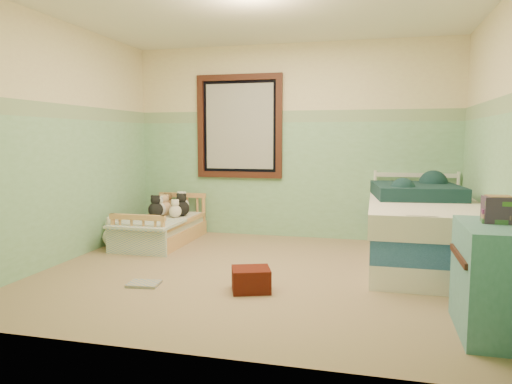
% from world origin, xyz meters
% --- Properties ---
extents(floor, '(4.20, 3.60, 0.02)m').
position_xyz_m(floor, '(0.00, 0.00, -0.01)').
color(floor, '#7D6B54').
rests_on(floor, ground).
extents(ceiling, '(4.20, 3.60, 0.02)m').
position_xyz_m(ceiling, '(0.00, 0.00, 2.51)').
color(ceiling, silver).
rests_on(ceiling, wall_back).
extents(wall_back, '(4.20, 0.04, 2.50)m').
position_xyz_m(wall_back, '(0.00, 1.80, 1.25)').
color(wall_back, beige).
rests_on(wall_back, floor).
extents(wall_front, '(4.20, 0.04, 2.50)m').
position_xyz_m(wall_front, '(0.00, -1.80, 1.25)').
color(wall_front, beige).
rests_on(wall_front, floor).
extents(wall_left, '(0.04, 3.60, 2.50)m').
position_xyz_m(wall_left, '(-2.10, 0.00, 1.25)').
color(wall_left, beige).
rests_on(wall_left, floor).
extents(wall_right, '(0.04, 3.60, 2.50)m').
position_xyz_m(wall_right, '(2.10, 0.00, 1.25)').
color(wall_right, beige).
rests_on(wall_right, floor).
extents(wainscot_mint, '(4.20, 0.01, 1.50)m').
position_xyz_m(wainscot_mint, '(0.00, 1.79, 0.75)').
color(wainscot_mint, '#73A977').
rests_on(wainscot_mint, floor).
extents(border_strip, '(4.20, 0.01, 0.15)m').
position_xyz_m(border_strip, '(0.00, 1.79, 1.57)').
color(border_strip, '#458154').
rests_on(border_strip, wall_back).
extents(window_frame, '(1.16, 0.06, 1.36)m').
position_xyz_m(window_frame, '(-0.70, 1.76, 1.45)').
color(window_frame, '#391810').
rests_on(window_frame, wall_back).
extents(window_blinds, '(0.92, 0.01, 1.12)m').
position_xyz_m(window_blinds, '(-0.70, 1.77, 1.45)').
color(window_blinds, beige).
rests_on(window_blinds, window_frame).
extents(toddler_bed_frame, '(0.67, 1.35, 0.17)m').
position_xyz_m(toddler_bed_frame, '(-1.50, 1.05, 0.09)').
color(toddler_bed_frame, '#BD7F48').
rests_on(toddler_bed_frame, floor).
extents(toddler_mattress, '(0.62, 1.29, 0.12)m').
position_xyz_m(toddler_mattress, '(-1.50, 1.05, 0.23)').
color(toddler_mattress, white).
rests_on(toddler_mattress, toddler_bed_frame).
extents(patchwork_quilt, '(0.73, 0.67, 0.03)m').
position_xyz_m(patchwork_quilt, '(-1.50, 0.63, 0.31)').
color(patchwork_quilt, '#689BCD').
rests_on(patchwork_quilt, toddler_mattress).
extents(plush_bed_brown, '(0.18, 0.18, 0.18)m').
position_xyz_m(plush_bed_brown, '(-1.65, 1.55, 0.38)').
color(plush_bed_brown, brown).
rests_on(plush_bed_brown, toddler_mattress).
extents(plush_bed_white, '(0.20, 0.20, 0.20)m').
position_xyz_m(plush_bed_white, '(-1.45, 1.55, 0.39)').
color(plush_bed_white, white).
rests_on(plush_bed_white, toddler_mattress).
extents(plush_bed_tan, '(0.18, 0.18, 0.18)m').
position_xyz_m(plush_bed_tan, '(-1.60, 1.33, 0.39)').
color(plush_bed_tan, '#E4B384').
rests_on(plush_bed_tan, toddler_mattress).
extents(plush_bed_dark, '(0.16, 0.16, 0.16)m').
position_xyz_m(plush_bed_dark, '(-1.37, 1.33, 0.37)').
color(plush_bed_dark, black).
rests_on(plush_bed_dark, toddler_mattress).
extents(plush_floor_cream, '(0.25, 0.25, 0.25)m').
position_xyz_m(plush_floor_cream, '(-1.95, 0.65, 0.12)').
color(plush_floor_cream, white).
rests_on(plush_floor_cream, floor).
extents(plush_floor_tan, '(0.23, 0.23, 0.23)m').
position_xyz_m(plush_floor_tan, '(-1.79, 0.85, 0.11)').
color(plush_floor_tan, '#E4B384').
rests_on(plush_floor_tan, floor).
extents(twin_bed_frame, '(1.02, 2.05, 0.22)m').
position_xyz_m(twin_bed_frame, '(1.55, 0.73, 0.11)').
color(twin_bed_frame, white).
rests_on(twin_bed_frame, floor).
extents(twin_boxspring, '(1.02, 2.05, 0.22)m').
position_xyz_m(twin_boxspring, '(1.55, 0.73, 0.33)').
color(twin_boxspring, navy).
rests_on(twin_boxspring, twin_bed_frame).
extents(twin_mattress, '(1.07, 2.09, 0.22)m').
position_xyz_m(twin_mattress, '(1.55, 0.73, 0.55)').
color(twin_mattress, white).
rests_on(twin_mattress, twin_boxspring).
extents(teal_blanket, '(0.97, 1.02, 0.14)m').
position_xyz_m(teal_blanket, '(1.50, 1.03, 0.73)').
color(teal_blanket, '#112D31').
rests_on(teal_blanket, twin_mattress).
extents(dresser, '(0.46, 0.74, 0.74)m').
position_xyz_m(dresser, '(1.86, -1.02, 0.37)').
color(dresser, teal).
rests_on(dresser, floor).
extents(book_stack, '(0.18, 0.14, 0.18)m').
position_xyz_m(book_stack, '(1.86, -0.93, 0.83)').
color(book_stack, '#552C36').
rests_on(book_stack, dresser).
extents(red_pillow, '(0.39, 0.37, 0.20)m').
position_xyz_m(red_pillow, '(0.06, -0.54, 0.10)').
color(red_pillow, maroon).
rests_on(red_pillow, floor).
extents(floor_book, '(0.30, 0.24, 0.03)m').
position_xyz_m(floor_book, '(-0.90, -0.62, 0.01)').
color(floor_book, gold).
rests_on(floor_book, floor).
extents(extra_plush_0, '(0.20, 0.20, 0.20)m').
position_xyz_m(extra_plush_0, '(-1.35, 1.32, 0.39)').
color(extra_plush_0, black).
rests_on(extra_plush_0, toddler_mattress).
extents(extra_plush_1, '(0.18, 0.18, 0.18)m').
position_xyz_m(extra_plush_1, '(-1.63, 1.24, 0.38)').
color(extra_plush_1, white).
rests_on(extra_plush_1, toddler_mattress).
extents(extra_plush_2, '(0.19, 0.19, 0.19)m').
position_xyz_m(extra_plush_2, '(-1.64, 1.15, 0.39)').
color(extra_plush_2, black).
rests_on(extra_plush_2, toddler_mattress).
extents(extra_plush_3, '(0.16, 0.16, 0.16)m').
position_xyz_m(extra_plush_3, '(-1.39, 1.19, 0.37)').
color(extra_plush_3, white).
rests_on(extra_plush_3, toddler_mattress).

